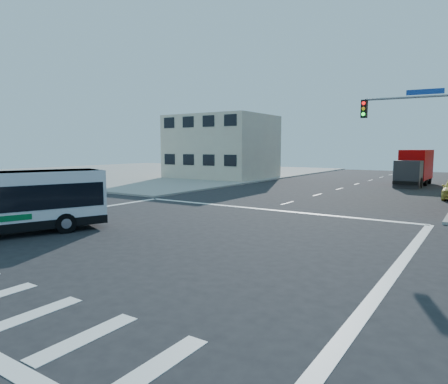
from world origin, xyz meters
The scene contains 5 objects.
ground centered at (0.00, 0.00, 0.00)m, with size 120.00×120.00×0.00m, color black.
sidewalk_nw centered at (-35.00, 35.00, 0.07)m, with size 50.00×50.00×0.15m, color gray.
building_west centered at (-17.02, 29.98, 4.01)m, with size 12.06×10.06×8.00m.
signal_mast_ne centered at (9.08, 10.62, 4.98)m, with size 7.91×1.13×8.07m.
box_truck centered at (5.39, 32.69, 1.80)m, with size 2.71×8.33×3.71m.
Camera 1 is at (11.77, -13.00, 3.94)m, focal length 32.00 mm.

